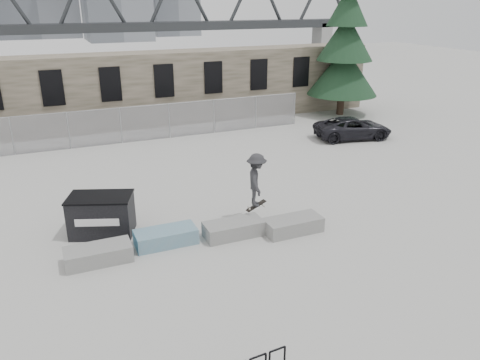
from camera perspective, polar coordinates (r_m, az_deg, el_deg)
name	(u,v)px	position (r m, az deg, el deg)	size (l,w,h in m)	color
ground	(189,242)	(15.77, -6.23, -7.50)	(120.00, 120.00, 0.00)	#A6A5A1
stone_wall	(108,92)	(30.27, -15.75, 10.33)	(36.00, 2.58, 4.50)	brown
chainlink_fence	(121,125)	(26.90, -14.32, 6.51)	(22.06, 0.06, 2.02)	gray
planter_far_left	(98,254)	(15.07, -16.90, -8.60)	(2.00, 0.90, 0.52)	gray
planter_center_left	(166,236)	(15.62, -9.03, -6.79)	(2.00, 0.90, 0.52)	teal
planter_center_right	(234,228)	(15.95, -0.79, -5.89)	(2.00, 0.90, 0.52)	gray
planter_offset	(293,224)	(16.30, 6.48, -5.40)	(2.00, 0.90, 0.52)	gray
dumpster	(102,215)	(16.59, -16.52, -4.09)	(2.43, 1.95, 1.39)	black
spruce_tree	(345,45)	(33.21, 12.70, 15.73)	(4.75, 4.75, 11.50)	#38281E
truss_bridge	(138,26)	(69.79, -12.28, 17.89)	(70.00, 3.00, 9.80)	#2D3033
suv	(353,128)	(27.87, 13.60, 6.18)	(2.04, 4.43, 1.23)	black
skateboarder	(256,180)	(16.37, 2.02, -0.01)	(1.09, 1.40, 2.08)	#2C2C2F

